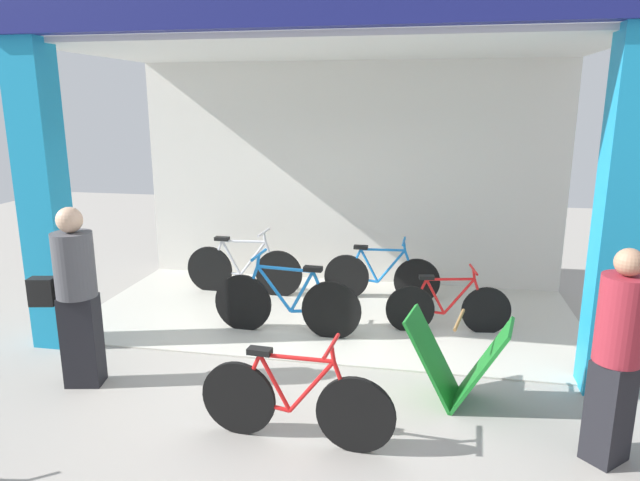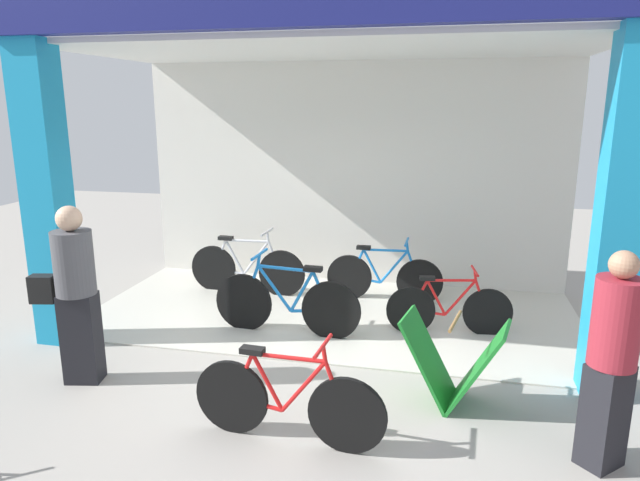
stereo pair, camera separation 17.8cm
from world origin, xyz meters
The scene contains 10 objects.
ground_plane centered at (0.00, 0.00, 0.00)m, with size 20.32×20.32×0.00m, color #9E9991.
shop_facade centered at (0.00, 1.54, 2.22)m, with size 6.36×3.25×4.14m.
bicycle_inside_0 centered at (1.46, 1.10, 0.32)m, with size 1.45×0.40×0.80m.
bicycle_inside_1 centered at (-1.34, 2.00, 0.37)m, with size 1.70×0.47×0.93m.
bicycle_inside_2 centered at (-0.39, 0.70, 0.39)m, with size 1.76×0.48×0.97m.
bicycle_inside_3 centered at (0.59, 2.09, 0.35)m, with size 1.58×0.43×0.87m.
bicycle_parked_0 centered at (0.20, -1.39, 0.35)m, with size 1.60×0.44×0.88m.
sandwich_board_sign centered at (1.49, -0.52, 0.41)m, with size 0.98×0.67×0.82m.
pedestrian_1 centered at (2.57, -1.17, 0.86)m, with size 0.48×0.48×1.66m.
pedestrian_2 centered at (-2.03, -0.82, 0.91)m, with size 0.66×0.43×1.74m.
Camera 2 is at (1.33, -5.29, 2.65)m, focal length 31.75 mm.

